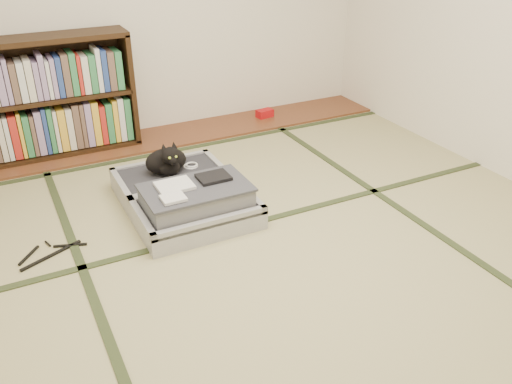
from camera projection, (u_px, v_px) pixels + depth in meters
name	position (u px, v px, depth m)	size (l,w,h in m)	color
floor	(276.00, 259.00, 3.07)	(4.50, 4.50, 0.00)	tan
wood_strip	(164.00, 137.00, 4.64)	(4.00, 0.50, 0.02)	brown
red_item	(265.00, 113.00, 5.03)	(0.15, 0.09, 0.07)	#AE0D11
tatami_borders	(239.00, 218.00, 3.46)	(4.00, 4.50, 0.01)	#2D381E
bookcase	(44.00, 101.00, 4.13)	(1.36, 0.31, 0.92)	black
suitcase	(186.00, 197.00, 3.50)	(0.73, 0.98, 0.29)	#A3A3A7
cat	(167.00, 161.00, 3.66)	(0.33, 0.33, 0.26)	black
cable_coil	(191.00, 166.00, 3.80)	(0.10, 0.10, 0.02)	white
hanger	(51.00, 253.00, 3.11)	(0.39, 0.25, 0.01)	black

